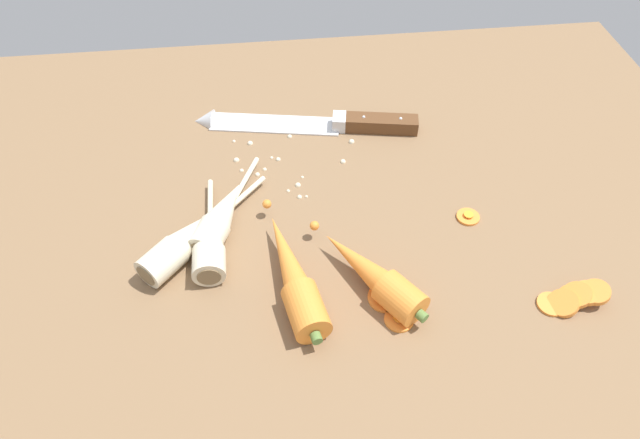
# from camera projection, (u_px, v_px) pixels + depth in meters

# --- Properties ---
(ground_plane) EXTENTS (1.20, 0.90, 0.04)m
(ground_plane) POSITION_uv_depth(u_px,v_px,m) (318.00, 226.00, 0.76)
(ground_plane) COLOR brown
(chefs_knife) EXTENTS (0.35, 0.10, 0.04)m
(chefs_knife) POSITION_uv_depth(u_px,v_px,m) (302.00, 123.00, 0.87)
(chefs_knife) COLOR silver
(chefs_knife) RESTS_ON ground_plane
(whole_carrot) EXTENTS (0.08, 0.22, 0.04)m
(whole_carrot) POSITION_uv_depth(u_px,v_px,m) (293.00, 276.00, 0.65)
(whole_carrot) COLOR orange
(whole_carrot) RESTS_ON ground_plane
(whole_carrot_second) EXTENTS (0.12, 0.16, 0.04)m
(whole_carrot_second) POSITION_uv_depth(u_px,v_px,m) (373.00, 275.00, 0.65)
(whole_carrot_second) COLOR orange
(whole_carrot_second) RESTS_ON ground_plane
(parsnip_front) EXTENTS (0.04, 0.17, 0.04)m
(parsnip_front) POSITION_uv_depth(u_px,v_px,m) (209.00, 241.00, 0.69)
(parsnip_front) COLOR beige
(parsnip_front) RESTS_ON ground_plane
(parsnip_mid_left) EXTENTS (0.09, 0.18, 0.04)m
(parsnip_mid_left) POSITION_uv_depth(u_px,v_px,m) (221.00, 216.00, 0.72)
(parsnip_mid_left) COLOR beige
(parsnip_mid_left) RESTS_ON ground_plane
(parsnip_mid_right) EXTENTS (0.16, 0.18, 0.04)m
(parsnip_mid_right) POSITION_uv_depth(u_px,v_px,m) (188.00, 239.00, 0.69)
(parsnip_mid_right) COLOR beige
(parsnip_mid_right) RESTS_ON ground_plane
(carrot_slice_stack) EXTENTS (0.08, 0.04, 0.03)m
(carrot_slice_stack) POSITION_uv_depth(u_px,v_px,m) (574.00, 298.00, 0.65)
(carrot_slice_stack) COLOR orange
(carrot_slice_stack) RESTS_ON ground_plane
(carrot_slice_stray_near) EXTENTS (0.03, 0.03, 0.01)m
(carrot_slice_stray_near) POSITION_uv_depth(u_px,v_px,m) (468.00, 216.00, 0.74)
(carrot_slice_stray_near) COLOR orange
(carrot_slice_stray_near) RESTS_ON ground_plane
(carrot_slice_stray_mid) EXTENTS (0.03, 0.03, 0.01)m
(carrot_slice_stray_mid) POSITION_uv_depth(u_px,v_px,m) (399.00, 318.00, 0.63)
(carrot_slice_stray_mid) COLOR orange
(carrot_slice_stray_mid) RESTS_ON ground_plane
(carrot_slice_stray_far) EXTENTS (0.04, 0.04, 0.01)m
(carrot_slice_stray_far) POSITION_uv_depth(u_px,v_px,m) (386.00, 297.00, 0.65)
(carrot_slice_stray_far) COLOR orange
(carrot_slice_stray_far) RESTS_ON ground_plane
(mince_crumbs) EXTENTS (0.18, 0.14, 0.01)m
(mince_crumbs) POSITION_uv_depth(u_px,v_px,m) (286.00, 160.00, 0.81)
(mince_crumbs) COLOR beige
(mince_crumbs) RESTS_ON ground_plane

